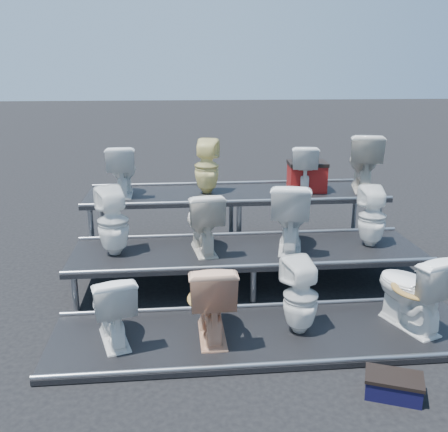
{
  "coord_description": "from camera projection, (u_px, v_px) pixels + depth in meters",
  "views": [
    {
      "loc": [
        -0.84,
        -5.63,
        2.55
      ],
      "look_at": [
        -0.28,
        0.1,
        0.86
      ],
      "focal_mm": 40.0,
      "sensor_mm": 36.0,
      "label": 1
    }
  ],
  "objects": [
    {
      "name": "ground",
      "position": [
        247.0,
        284.0,
        6.17
      ],
      "size": [
        80.0,
        80.0,
        0.0
      ],
      "primitive_type": "plane",
      "color": "black",
      "rests_on": "ground"
    },
    {
      "name": "tier_front",
      "position": [
        266.0,
        335.0,
        4.92
      ],
      "size": [
        4.2,
        1.2,
        0.06
      ],
      "primitive_type": "cube",
      "color": "black",
      "rests_on": "ground"
    },
    {
      "name": "tier_mid",
      "position": [
        247.0,
        267.0,
        6.11
      ],
      "size": [
        4.2,
        1.2,
        0.46
      ],
      "primitive_type": "cube",
      "color": "black",
      "rests_on": "ground"
    },
    {
      "name": "tier_back",
      "position": [
        235.0,
        221.0,
        7.3
      ],
      "size": [
        4.2,
        1.2,
        0.86
      ],
      "primitive_type": "cube",
      "color": "black",
      "rests_on": "ground"
    },
    {
      "name": "toilet_0",
      "position": [
        112.0,
        307.0,
        4.68
      ],
      "size": [
        0.57,
        0.77,
        0.7
      ],
      "primitive_type": "imported",
      "rotation": [
        0.0,
        0.0,
        3.42
      ],
      "color": "white",
      "rests_on": "tier_front"
    },
    {
      "name": "toilet_1",
      "position": [
        211.0,
        298.0,
        4.75
      ],
      "size": [
        0.45,
        0.78,
        0.79
      ],
      "primitive_type": "imported",
      "rotation": [
        0.0,
        0.0,
        3.15
      ],
      "color": "#E6A982",
      "rests_on": "tier_front"
    },
    {
      "name": "toilet_2",
      "position": [
        300.0,
        296.0,
        4.84
      ],
      "size": [
        0.41,
        0.42,
        0.76
      ],
      "primitive_type": "imported",
      "rotation": [
        0.0,
        0.0,
        3.38
      ],
      "color": "white",
      "rests_on": "tier_front"
    },
    {
      "name": "toilet_3",
      "position": [
        412.0,
        289.0,
        4.94
      ],
      "size": [
        0.69,
        0.89,
        0.81
      ],
      "primitive_type": "imported",
      "rotation": [
        0.0,
        0.0,
        3.48
      ],
      "color": "white",
      "rests_on": "tier_front"
    },
    {
      "name": "toilet_4",
      "position": [
        113.0,
        221.0,
        5.78
      ],
      "size": [
        0.47,
        0.47,
        0.8
      ],
      "primitive_type": "imported",
      "rotation": [
        0.0,
        0.0,
        3.5
      ],
      "color": "white",
      "rests_on": "tier_mid"
    },
    {
      "name": "toilet_5",
      "position": [
        203.0,
        222.0,
        5.89
      ],
      "size": [
        0.5,
        0.77,
        0.74
      ],
      "primitive_type": "imported",
      "rotation": [
        0.0,
        0.0,
        3.27
      ],
      "color": "beige",
      "rests_on": "tier_mid"
    },
    {
      "name": "toilet_6",
      "position": [
        290.0,
        215.0,
        5.98
      ],
      "size": [
        0.64,
        0.9,
        0.83
      ],
      "primitive_type": "imported",
      "rotation": [
        0.0,
        0.0,
        2.9
      ],
      "color": "white",
      "rests_on": "tier_mid"
    },
    {
      "name": "toilet_7",
      "position": [
        372.0,
        217.0,
        6.09
      ],
      "size": [
        0.36,
        0.36,
        0.74
      ],
      "primitive_type": "imported",
      "rotation": [
        0.0,
        0.0,
        3.07
      ],
      "color": "white",
      "rests_on": "tier_mid"
    },
    {
      "name": "toilet_8",
      "position": [
        122.0,
        170.0,
        6.93
      ],
      "size": [
        0.41,
        0.7,
        0.7
      ],
      "primitive_type": "imported",
      "rotation": [
        0.0,
        0.0,
        3.16
      ],
      "color": "white",
      "rests_on": "tier_back"
    },
    {
      "name": "toilet_9",
      "position": [
        207.0,
        166.0,
        7.03
      ],
      "size": [
        0.42,
        0.42,
        0.77
      ],
      "primitive_type": "imported",
      "rotation": [
        0.0,
        0.0,
        2.9
      ],
      "color": "#F3E592",
      "rests_on": "tier_back"
    },
    {
      "name": "toilet_10",
      "position": [
        303.0,
        168.0,
        7.17
      ],
      "size": [
        0.48,
        0.71,
        0.67
      ],
      "primitive_type": "imported",
      "rotation": [
        0.0,
        0.0,
        2.98
      ],
      "color": "white",
      "rests_on": "tier_back"
    },
    {
      "name": "toilet_11",
      "position": [
        364.0,
        162.0,
        7.24
      ],
      "size": [
        0.64,
        0.9,
        0.83
      ],
      "primitive_type": "imported",
      "rotation": [
        0.0,
        0.0,
        2.9
      ],
      "color": "beige",
      "rests_on": "tier_back"
    },
    {
      "name": "red_crate",
      "position": [
        307.0,
        178.0,
        7.22
      ],
      "size": [
        0.55,
        0.45,
        0.38
      ],
      "primitive_type": "cube",
      "rotation": [
        0.0,
        0.0,
        -0.07
      ],
      "color": "maroon",
      "rests_on": "tier_back"
    },
    {
      "name": "step_stool",
      "position": [
        393.0,
        387.0,
        4.04
      ],
      "size": [
        0.5,
        0.41,
        0.16
      ],
      "primitive_type": "cube",
      "rotation": [
        0.0,
        0.0,
        -0.4
      ],
      "color": "black",
      "rests_on": "ground"
    }
  ]
}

